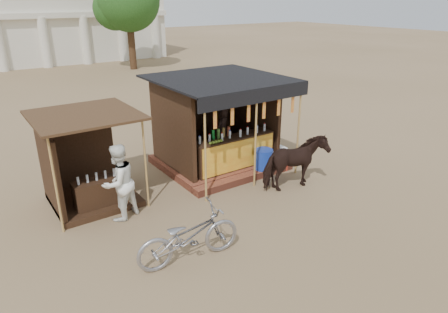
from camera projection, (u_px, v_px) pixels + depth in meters
ground at (262, 219)px, 9.55m from camera, size 120.00×120.00×0.00m
main_stall at (219, 134)px, 12.26m from camera, size 3.60×3.61×2.78m
secondary_stall at (84, 172)px, 10.03m from camera, size 2.40×2.40×2.38m
cow at (295, 163)px, 10.83m from camera, size 1.88×1.05×1.51m
motorbike at (189, 236)px, 7.87m from camera, size 2.23×0.99×1.13m
bystander at (119, 182)px, 9.29m from camera, size 1.10×0.99×1.87m
blue_barrel at (263, 162)px, 11.82m from camera, size 0.70×0.70×0.80m
red_crate at (279, 165)px, 12.25m from camera, size 0.50×0.48×0.33m
cooler at (275, 154)px, 12.88m from camera, size 0.67×0.48×0.46m
tree at (125, 2)px, 27.79m from camera, size 4.50×4.40×7.00m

